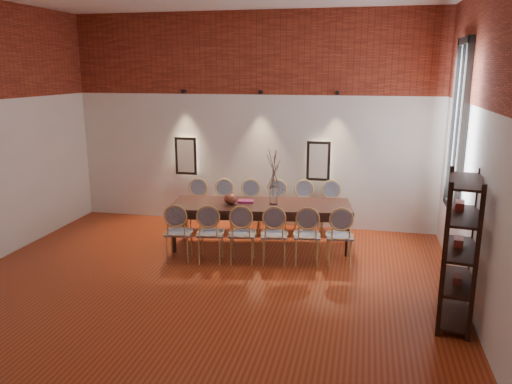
% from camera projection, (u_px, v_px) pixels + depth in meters
% --- Properties ---
extents(floor, '(7.00, 7.00, 0.02)m').
position_uv_depth(floor, '(192.00, 300.00, 6.59)').
color(floor, '#9A3617').
rests_on(floor, ground).
extents(wall_back, '(7.00, 0.10, 4.00)m').
position_uv_depth(wall_back, '(252.00, 121.00, 9.48)').
color(wall_back, silver).
rests_on(wall_back, ground).
extents(wall_right, '(0.10, 7.00, 4.00)m').
position_uv_depth(wall_right, '(499.00, 161.00, 5.37)').
color(wall_right, silver).
rests_on(wall_right, ground).
extents(brick_band_back, '(7.00, 0.02, 1.50)m').
position_uv_depth(brick_band_back, '(251.00, 53.00, 9.12)').
color(brick_band_back, maroon).
rests_on(brick_band_back, ground).
extents(brick_band_right, '(0.02, 7.00, 1.50)m').
position_uv_depth(brick_band_right, '(506.00, 40.00, 5.09)').
color(brick_band_right, maroon).
rests_on(brick_band_right, ground).
extents(niche_left, '(0.36, 0.06, 0.66)m').
position_uv_depth(niche_left, '(186.00, 156.00, 9.83)').
color(niche_left, '#FFEAC6').
rests_on(niche_left, wall_back).
extents(niche_right, '(0.36, 0.06, 0.66)m').
position_uv_depth(niche_right, '(319.00, 161.00, 9.28)').
color(niche_right, '#FFEAC6').
rests_on(niche_right, wall_back).
extents(spot_fixture_left, '(0.08, 0.10, 0.08)m').
position_uv_depth(spot_fixture_left, '(184.00, 91.00, 9.50)').
color(spot_fixture_left, black).
rests_on(spot_fixture_left, wall_back).
extents(spot_fixture_mid, '(0.08, 0.10, 0.08)m').
position_uv_depth(spot_fixture_mid, '(261.00, 92.00, 9.18)').
color(spot_fixture_mid, black).
rests_on(spot_fixture_mid, wall_back).
extents(spot_fixture_right, '(0.08, 0.10, 0.08)m').
position_uv_depth(spot_fixture_right, '(337.00, 93.00, 8.89)').
color(spot_fixture_right, black).
rests_on(spot_fixture_right, wall_back).
extents(window_glass, '(0.02, 0.78, 2.38)m').
position_uv_depth(window_glass, '(459.00, 126.00, 7.25)').
color(window_glass, silver).
rests_on(window_glass, wall_right).
extents(window_frame, '(0.08, 0.90, 2.50)m').
position_uv_depth(window_frame, '(458.00, 126.00, 7.26)').
color(window_frame, black).
rests_on(window_frame, wall_right).
extents(window_mullion, '(0.06, 0.06, 2.40)m').
position_uv_depth(window_mullion, '(458.00, 126.00, 7.26)').
color(window_mullion, black).
rests_on(window_mullion, wall_right).
extents(dining_table, '(3.11, 1.40, 0.75)m').
position_uv_depth(dining_table, '(261.00, 225.00, 8.51)').
color(dining_table, '#361A14').
rests_on(dining_table, floor).
extents(chair_near_a, '(0.50, 0.50, 0.94)m').
position_uv_depth(chair_near_a, '(179.00, 232.00, 7.83)').
color(chair_near_a, tan).
rests_on(chair_near_a, floor).
extents(chair_near_b, '(0.50, 0.50, 0.94)m').
position_uv_depth(chair_near_b, '(210.00, 233.00, 7.80)').
color(chair_near_b, tan).
rests_on(chair_near_b, floor).
extents(chair_near_c, '(0.50, 0.50, 0.94)m').
position_uv_depth(chair_near_c, '(242.00, 234.00, 7.76)').
color(chair_near_c, tan).
rests_on(chair_near_c, floor).
extents(chair_near_d, '(0.50, 0.50, 0.94)m').
position_uv_depth(chair_near_d, '(274.00, 234.00, 7.73)').
color(chair_near_d, tan).
rests_on(chair_near_d, floor).
extents(chair_near_e, '(0.50, 0.50, 0.94)m').
position_uv_depth(chair_near_e, '(307.00, 235.00, 7.70)').
color(chair_near_e, tan).
rests_on(chair_near_e, floor).
extents(chair_near_f, '(0.50, 0.50, 0.94)m').
position_uv_depth(chair_near_f, '(339.00, 236.00, 7.67)').
color(chair_near_f, tan).
rests_on(chair_near_f, floor).
extents(chair_far_a, '(0.50, 0.50, 0.94)m').
position_uv_depth(chair_far_a, '(197.00, 206.00, 9.31)').
color(chair_far_a, tan).
rests_on(chair_far_a, floor).
extents(chair_far_b, '(0.50, 0.50, 0.94)m').
position_uv_depth(chair_far_b, '(223.00, 207.00, 9.27)').
color(chair_far_b, tan).
rests_on(chair_far_b, floor).
extents(chair_far_c, '(0.50, 0.50, 0.94)m').
position_uv_depth(chair_far_c, '(250.00, 207.00, 9.24)').
color(chair_far_c, tan).
rests_on(chair_far_c, floor).
extents(chair_far_d, '(0.50, 0.50, 0.94)m').
position_uv_depth(chair_far_d, '(277.00, 208.00, 9.21)').
color(chair_far_d, tan).
rests_on(chair_far_d, floor).
extents(chair_far_e, '(0.50, 0.50, 0.94)m').
position_uv_depth(chair_far_e, '(304.00, 208.00, 9.18)').
color(chair_far_e, tan).
rests_on(chair_far_e, floor).
extents(chair_far_f, '(0.50, 0.50, 0.94)m').
position_uv_depth(chair_far_f, '(331.00, 209.00, 9.14)').
color(chair_far_f, tan).
rests_on(chair_far_f, floor).
extents(vase, '(0.14, 0.14, 0.30)m').
position_uv_depth(vase, '(273.00, 195.00, 8.37)').
color(vase, silver).
rests_on(vase, dining_table).
extents(dried_branches, '(0.50, 0.50, 0.70)m').
position_uv_depth(dried_branches, '(274.00, 169.00, 8.26)').
color(dried_branches, '#4A372C').
rests_on(dried_branches, vase).
extents(bowl, '(0.24, 0.24, 0.18)m').
position_uv_depth(bowl, '(231.00, 199.00, 8.38)').
color(bowl, maroon).
rests_on(bowl, dining_table).
extents(book, '(0.28, 0.22, 0.03)m').
position_uv_depth(book, '(246.00, 201.00, 8.52)').
color(book, '#901D57').
rests_on(book, dining_table).
extents(shelving_rack, '(0.53, 1.05, 1.80)m').
position_uv_depth(shelving_rack, '(460.00, 249.00, 5.85)').
color(shelving_rack, black).
rests_on(shelving_rack, floor).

